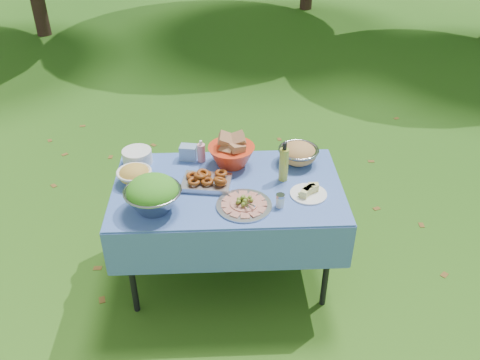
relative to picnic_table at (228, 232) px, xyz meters
name	(u,v)px	position (x,y,z in m)	size (l,w,h in m)	color
ground	(229,272)	(0.00, 0.00, -0.38)	(80.00, 80.00, 0.00)	#0A3609
picnic_table	(228,232)	(0.00, 0.00, 0.00)	(1.46, 0.86, 0.76)	#84B8FF
salad_bowl	(153,194)	(-0.44, -0.22, 0.49)	(0.34, 0.34, 0.22)	#94979B
pasta_bowl_white	(134,174)	(-0.60, 0.07, 0.44)	(0.22, 0.22, 0.12)	white
plate_stack	(137,157)	(-0.61, 0.31, 0.43)	(0.20, 0.20, 0.10)	white
wipes_box	(188,152)	(-0.26, 0.34, 0.43)	(0.11, 0.08, 0.10)	#81A4CA
sanitizer_bottle	(201,151)	(-0.17, 0.32, 0.46)	(0.06, 0.06, 0.16)	pink
bread_bowl	(231,151)	(0.03, 0.26, 0.49)	(0.32, 0.32, 0.21)	red
pasta_bowl_steel	(298,153)	(0.49, 0.27, 0.45)	(0.27, 0.27, 0.14)	#94979B
fried_tray	(207,180)	(-0.13, 0.02, 0.42)	(0.31, 0.22, 0.07)	#AEACB2
charcuterie_platter	(244,201)	(0.09, -0.22, 0.42)	(0.34, 0.34, 0.08)	#AFB1B7
oil_bottle	(284,161)	(0.36, 0.06, 0.52)	(0.06, 0.06, 0.27)	#ABB43A
cheese_plate	(309,191)	(0.50, -0.12, 0.41)	(0.23, 0.23, 0.06)	white
shaker	(280,200)	(0.31, -0.23, 0.42)	(0.05, 0.05, 0.09)	white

